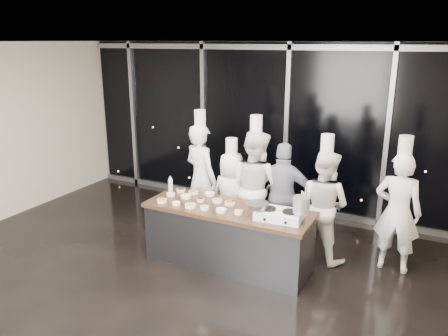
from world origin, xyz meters
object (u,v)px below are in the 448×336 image
at_px(stove, 279,215).
at_px(chef_side, 398,211).
at_px(chef_far_left, 201,178).
at_px(chef_center, 255,187).
at_px(chef_left, 231,196).
at_px(frying_pan, 257,205).
at_px(demo_counter, 228,236).
at_px(stock_pot, 301,205).
at_px(guest, 283,196).
at_px(chef_right, 323,205).

xyz_separation_m(stove, chef_side, (1.41, 1.02, -0.07)).
distance_m(chef_far_left, chef_center, 1.00).
bearing_deg(chef_left, frying_pan, 135.46).
relative_size(demo_counter, stove, 3.83).
bearing_deg(chef_far_left, frying_pan, 166.80).
bearing_deg(chef_side, stock_pot, 44.56).
distance_m(demo_counter, chef_center, 1.01).
height_order(stove, guest, guest).
relative_size(stock_pot, chef_far_left, 0.10).
height_order(stove, stock_pot, stock_pot).
xyz_separation_m(frying_pan, chef_far_left, (-1.44, 0.99, -0.10)).
bearing_deg(guest, frying_pan, 78.50).
bearing_deg(frying_pan, stove, 3.57).
xyz_separation_m(frying_pan, chef_right, (0.69, 0.94, -0.21)).
relative_size(stock_pot, chef_right, 0.11).
bearing_deg(chef_right, frying_pan, 72.50).
bearing_deg(frying_pan, chef_right, 49.72).
relative_size(stove, guest, 0.37).
height_order(stock_pot, chef_right, chef_right).
xyz_separation_m(stock_pot, chef_left, (-1.43, 0.86, -0.39)).
bearing_deg(chef_right, chef_far_left, 17.23).
bearing_deg(guest, chef_far_left, -8.13).
bearing_deg(chef_center, stove, 145.95).
relative_size(stove, stock_pot, 2.90).
relative_size(chef_left, guest, 1.01).
xyz_separation_m(chef_far_left, chef_left, (0.61, -0.08, -0.20)).
bearing_deg(stock_pot, demo_counter, 177.18).
xyz_separation_m(demo_counter, stove, (0.79, -0.07, 0.51)).
bearing_deg(stove, chef_right, 63.04).
bearing_deg(chef_center, chef_side, -160.44).
relative_size(stove, chef_center, 0.30).
xyz_separation_m(frying_pan, stock_pot, (0.61, 0.06, 0.08)).
height_order(stove, chef_far_left, chef_far_left).
height_order(demo_counter, chef_side, chef_side).
bearing_deg(chef_center, guest, -156.36).
xyz_separation_m(chef_far_left, chef_right, (2.13, -0.05, -0.10)).
bearing_deg(demo_counter, chef_far_left, 137.25).
bearing_deg(chef_right, chef_center, 16.07).
relative_size(guest, chef_right, 0.89).
bearing_deg(stove, stock_pot, -0.98).
distance_m(chef_left, guest, 0.87).
bearing_deg(guest, chef_side, 170.78).
bearing_deg(chef_right, chef_side, -154.55).
relative_size(chef_far_left, chef_center, 1.01).
relative_size(chef_right, chef_side, 0.97).
xyz_separation_m(demo_counter, chef_side, (2.20, 0.95, 0.45)).
relative_size(demo_counter, stock_pot, 11.12).
xyz_separation_m(stove, chef_left, (-1.13, 0.87, -0.20)).
distance_m(chef_left, chef_right, 1.51).
xyz_separation_m(stove, frying_pan, (-0.31, -0.04, 0.10)).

